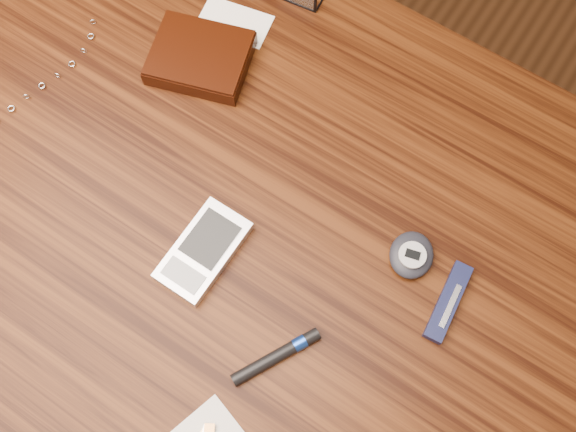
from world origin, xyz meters
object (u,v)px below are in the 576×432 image
object	(u,v)px
wallet_and_card	(201,57)
pocket_knife	(448,302)
desk	(239,235)
pda_phone	(204,251)
pedometer	(411,255)

from	to	relation	value
wallet_and_card	pocket_knife	distance (m)	0.41
desk	pda_phone	distance (m)	0.13
wallet_and_card	pedometer	size ratio (longest dim) A/B	2.61
desk	pocket_knife	bearing A→B (deg)	7.83
desk	pocket_knife	xyz separation A→B (m)	(0.26, 0.04, 0.11)
pedometer	pocket_knife	xyz separation A→B (m)	(0.06, -0.02, -0.00)
pda_phone	pocket_knife	xyz separation A→B (m)	(0.25, 0.10, -0.00)
desk	wallet_and_card	xyz separation A→B (m)	(-0.14, 0.14, 0.11)
pda_phone	pedometer	world-z (taller)	pedometer
desk	pedometer	size ratio (longest dim) A/B	15.15
pda_phone	pedometer	bearing A→B (deg)	31.99
pedometer	desk	bearing A→B (deg)	-163.68
wallet_and_card	pedometer	bearing A→B (deg)	-12.92
pedometer	pocket_knife	world-z (taller)	pedometer
wallet_and_card	pedometer	distance (m)	0.35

